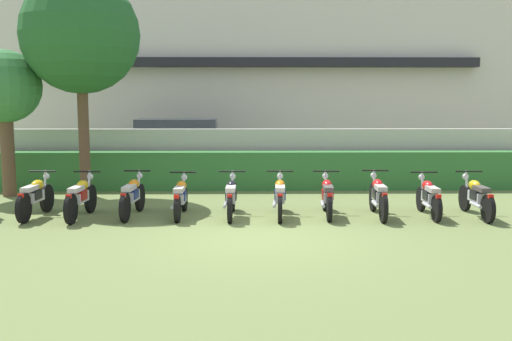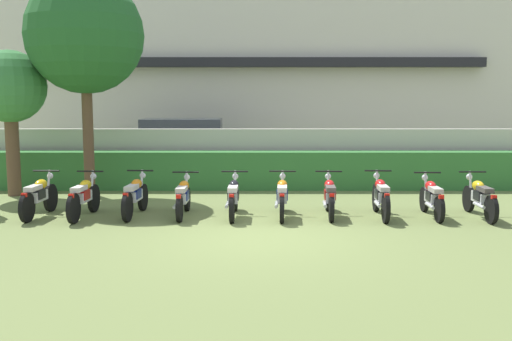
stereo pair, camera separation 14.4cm
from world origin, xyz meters
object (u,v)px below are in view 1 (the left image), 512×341
Objects in this scene: motorcycle_in_row_6 at (327,196)px; motorcycle_in_row_8 at (429,197)px; tree_near_inspector at (4,89)px; tree_far_side at (80,35)px; motorcycle_in_row_5 at (280,196)px; motorcycle_in_row_4 at (231,197)px; motorcycle_in_row_1 at (81,197)px; parked_car at (182,146)px; motorcycle_in_row_0 at (35,197)px; motorcycle_in_row_9 at (476,197)px; motorcycle_in_row_3 at (181,197)px; motorcycle_in_row_2 at (132,196)px; motorcycle_in_row_7 at (378,196)px.

motorcycle_in_row_6 is 2.22m from motorcycle_in_row_8.
tree_far_side is at bearing 1.39° from tree_near_inspector.
motorcycle_in_row_5 is 1.05m from motorcycle_in_row_6.
tree_far_side reaches higher than motorcycle_in_row_8.
motorcycle_in_row_8 is (4.32, -0.04, -0.01)m from motorcycle_in_row_4.
motorcycle_in_row_1 is 5.35m from motorcycle_in_row_6.
tree_near_inspector reaches higher than parked_car.
motorcycle_in_row_4 is at bearing -84.84° from motorcycle_in_row_1.
motorcycle_in_row_0 reaches higher than motorcycle_in_row_9.
tree_near_inspector is at bearing -178.61° from tree_far_side.
motorcycle_in_row_4 reaches higher than motorcycle_in_row_8.
motorcycle_in_row_3 is (4.85, -2.78, -2.39)m from tree_near_inspector.
motorcycle_in_row_9 is at bearing -89.33° from motorcycle_in_row_6.
motorcycle_in_row_3 is (1.06, -0.03, -0.02)m from motorcycle_in_row_2.
motorcycle_in_row_1 is 0.98× the size of motorcycle_in_row_9.
motorcycle_in_row_2 is 1.02× the size of motorcycle_in_row_6.
motorcycle_in_row_7 is 1.08× the size of motorcycle_in_row_8.
motorcycle_in_row_4 is 1.02× the size of motorcycle_in_row_6.
motorcycle_in_row_2 is at bearing 93.47° from motorcycle_in_row_6.
tree_far_side is 7.66m from motorcycle_in_row_6.
motorcycle_in_row_8 is at bearing -89.27° from motorcycle_in_row_4.
motorcycle_in_row_5 is at bearing 91.65° from motorcycle_in_row_8.
tree_near_inspector is at bearing 34.19° from motorcycle_in_row_0.
motorcycle_in_row_1 reaches higher than motorcycle_in_row_8.
motorcycle_in_row_9 is at bearing -89.86° from motorcycle_in_row_4.
tree_near_inspector is at bearing 74.71° from motorcycle_in_row_6.
tree_far_side is at bearing 68.76° from motorcycle_in_row_6.
tree_near_inspector is 10.93m from motorcycle_in_row_8.
motorcycle_in_row_7 is at bearing -87.26° from motorcycle_in_row_2.
motorcycle_in_row_8 is at bearing -86.17° from motorcycle_in_row_1.
motorcycle_in_row_2 is 2.17m from motorcycle_in_row_4.
tree_near_inspector is at bearing 75.53° from motorcycle_in_row_7.
tree_near_inspector is 6.08m from motorcycle_in_row_3.
motorcycle_in_row_7 reaches higher than motorcycle_in_row_5.
parked_car is at bearing 1.84° from motorcycle_in_row_2.
motorcycle_in_row_0 reaches higher than motorcycle_in_row_6.
motorcycle_in_row_0 and motorcycle_in_row_1 have the same top height.
tree_near_inspector reaches higher than motorcycle_in_row_5.
tree_near_inspector reaches higher than motorcycle_in_row_2.
parked_car is 8.09m from motorcycle_in_row_5.
parked_car is at bearing -14.30° from motorcycle_in_row_0.
parked_car reaches higher than motorcycle_in_row_6.
motorcycle_in_row_0 is 1.04× the size of motorcycle_in_row_8.
tree_near_inspector is 1.99× the size of motorcycle_in_row_7.
motorcycle_in_row_0 is at bearing -95.87° from tree_far_side.
tree_far_side is 3.05× the size of motorcycle_in_row_2.
tree_far_side is 3.12× the size of motorcycle_in_row_6.
motorcycle_in_row_9 reaches higher than motorcycle_in_row_3.
motorcycle_in_row_2 is (1.79, -2.79, -3.74)m from tree_far_side.
motorcycle_in_row_9 is (9.59, -0.09, -0.01)m from motorcycle_in_row_0.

